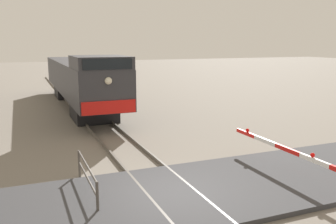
# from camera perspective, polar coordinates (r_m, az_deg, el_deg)

# --- Properties ---
(ground_plane) EXTENTS (160.00, 160.00, 0.00)m
(ground_plane) POSITION_cam_1_polar(r_m,az_deg,el_deg) (10.98, 0.72, -13.28)
(ground_plane) COLOR slate
(rail_track_left) EXTENTS (0.08, 80.00, 0.15)m
(rail_track_left) POSITION_cam_1_polar(r_m,az_deg,el_deg) (10.71, -2.91, -13.50)
(rail_track_left) COLOR #59544C
(rail_track_left) RESTS_ON ground_plane
(rail_track_right) EXTENTS (0.08, 80.00, 0.15)m
(rail_track_right) POSITION_cam_1_polar(r_m,az_deg,el_deg) (11.23, 4.17, -12.33)
(rail_track_right) COLOR #59544C
(rail_track_right) RESTS_ON ground_plane
(road_surface) EXTENTS (36.00, 4.60, 0.15)m
(road_surface) POSITION_cam_1_polar(r_m,az_deg,el_deg) (10.95, 0.72, -12.93)
(road_surface) COLOR #38383A
(road_surface) RESTS_ON ground_plane
(locomotive) EXTENTS (2.80, 18.00, 3.80)m
(locomotive) POSITION_cam_1_polar(r_m,az_deg,el_deg) (26.03, -13.62, 5.03)
(locomotive) COLOR black
(locomotive) RESTS_ON ground_plane
(guard_railing) EXTENTS (0.08, 3.07, 0.95)m
(guard_railing) POSITION_cam_1_polar(r_m,az_deg,el_deg) (11.24, -12.58, -9.50)
(guard_railing) COLOR #4C4742
(guard_railing) RESTS_ON ground_plane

